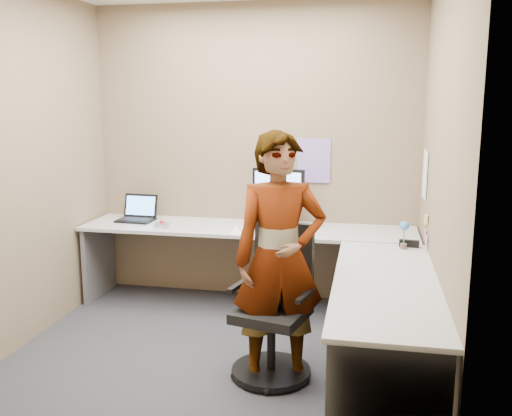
% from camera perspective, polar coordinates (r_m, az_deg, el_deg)
% --- Properties ---
extents(ground, '(3.00, 3.00, 0.00)m').
position_cam_1_polar(ground, '(4.40, -3.64, -14.06)').
color(ground, '#29292E').
rests_on(ground, ground).
extents(wall_back, '(3.00, 0.00, 3.00)m').
position_cam_1_polar(wall_back, '(5.28, -0.18, 5.44)').
color(wall_back, '#746148').
rests_on(wall_back, ground).
extents(wall_right, '(0.00, 2.70, 2.70)m').
position_cam_1_polar(wall_right, '(3.91, 17.91, 2.93)').
color(wall_right, '#746148').
rests_on(wall_right, ground).
extents(wall_left, '(0.00, 2.70, 2.70)m').
position_cam_1_polar(wall_left, '(4.64, -22.10, 3.86)').
color(wall_left, '#746148').
rests_on(wall_left, ground).
extents(desk, '(2.98, 2.58, 0.73)m').
position_cam_1_polar(desk, '(4.46, 3.01, -5.60)').
color(desk, '#ACACAC').
rests_on(desk, ground).
extents(paper_ream, '(0.33, 0.26, 0.06)m').
position_cam_1_polar(paper_ream, '(5.11, 2.18, -1.46)').
color(paper_ream, red).
rests_on(paper_ream, desk).
extents(monitor, '(0.48, 0.17, 0.45)m').
position_cam_1_polar(monitor, '(5.07, 2.23, 1.85)').
color(monitor, black).
rests_on(monitor, paper_ream).
extents(laptop, '(0.34, 0.29, 0.23)m').
position_cam_1_polar(laptop, '(5.45, -11.73, -0.57)').
color(laptop, black).
rests_on(laptop, desk).
extents(trackball_mouse, '(0.12, 0.08, 0.07)m').
position_cam_1_polar(trackball_mouse, '(5.10, -9.37, -1.68)').
color(trackball_mouse, '#B7B7BC').
rests_on(trackball_mouse, desk).
extents(origami, '(0.10, 0.10, 0.06)m').
position_cam_1_polar(origami, '(4.85, -2.05, -2.13)').
color(origami, white).
rests_on(origami, desk).
extents(stapler, '(0.15, 0.06, 0.05)m').
position_cam_1_polar(stapler, '(4.54, 15.07, -3.45)').
color(stapler, black).
rests_on(stapler, desk).
extents(flower, '(0.07, 0.07, 0.22)m').
position_cam_1_polar(flower, '(4.45, 14.61, -2.19)').
color(flower, brown).
rests_on(flower, desk).
extents(calendar_purple, '(0.30, 0.01, 0.40)m').
position_cam_1_polar(calendar_purple, '(5.19, 5.78, 4.73)').
color(calendar_purple, '#846BB7').
rests_on(calendar_purple, wall_back).
extents(calendar_white, '(0.01, 0.28, 0.38)m').
position_cam_1_polar(calendar_white, '(4.81, 16.54, 3.23)').
color(calendar_white, white).
rests_on(calendar_white, wall_right).
extents(sticky_note_a, '(0.01, 0.07, 0.07)m').
position_cam_1_polar(sticky_note_a, '(4.51, 16.72, -1.13)').
color(sticky_note_a, '#F2E059').
rests_on(sticky_note_a, wall_right).
extents(sticky_note_b, '(0.01, 0.07, 0.07)m').
position_cam_1_polar(sticky_note_b, '(4.59, 16.58, -2.59)').
color(sticky_note_b, pink).
rests_on(sticky_note_b, wall_right).
extents(sticky_note_c, '(0.01, 0.07, 0.07)m').
position_cam_1_polar(sticky_note_c, '(4.48, 16.70, -3.20)').
color(sticky_note_c, pink).
rests_on(sticky_note_c, wall_right).
extents(sticky_note_d, '(0.01, 0.07, 0.07)m').
position_cam_1_polar(sticky_note_d, '(4.66, 16.54, -1.11)').
color(sticky_note_d, '#F2E059').
rests_on(sticky_note_d, wall_right).
extents(office_chair, '(0.57, 0.55, 1.01)m').
position_cam_1_polar(office_chair, '(3.92, 1.92, -10.69)').
color(office_chair, black).
rests_on(office_chair, ground).
extents(person, '(0.70, 0.57, 1.66)m').
position_cam_1_polar(person, '(3.72, 2.38, -5.11)').
color(person, '#999399').
rests_on(person, ground).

